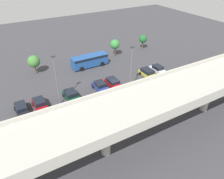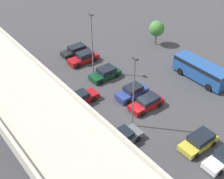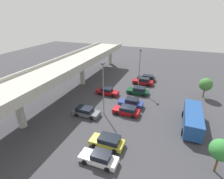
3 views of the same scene
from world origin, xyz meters
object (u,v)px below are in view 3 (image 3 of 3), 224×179
Objects in this scene: shuttle_bus at (193,118)px; lamp_post_mid_lot at (139,67)px; parked_car_8 at (147,78)px; tree_front_right at (206,85)px; lamp_post_near_aisle at (103,86)px; parked_car_6 at (138,91)px; parked_car_5 at (107,91)px; parked_car_3 at (127,110)px; parked_car_1 at (108,141)px; parked_car_4 at (131,103)px; parked_car_7 at (143,81)px; tree_front_centre at (221,150)px; parked_car_2 at (86,112)px; parked_car_0 at (99,158)px.

lamp_post_mid_lot reaches higher than shuttle_bus.
shuttle_bus is (-16.72, -10.00, 0.86)m from parked_car_8.
lamp_post_near_aisle is at bearing 128.49° from tree_front_right.
parked_car_6 is at bearing -129.36° from shuttle_bus.
lamp_post_mid_lot is at bearing 82.63° from parked_car_8.
shuttle_bus is (-5.69, -16.22, 0.87)m from parked_car_5.
parked_car_3 reaches higher than parked_car_8.
parked_car_1 is 0.49× the size of lamp_post_near_aisle.
parked_car_4 reaches higher than parked_car_5.
tree_front_centre reaches higher than parked_car_7.
tree_front_centre reaches higher than parked_car_5.
parked_car_1 is at bearing 147.09° from tree_front_right.
parked_car_5 is 1.14× the size of tree_front_right.
lamp_post_mid_lot is (-6.04, 0.78, 4.46)m from parked_car_8.
shuttle_bus reaches higher than parked_car_7.
parked_car_2 is 6.89m from parked_car_3.
parked_car_5 reaches higher than parked_car_2.
shuttle_bus is 15.60m from lamp_post_mid_lot.
parked_car_0 is 13.04m from tree_front_centre.
parked_car_2 is at bearing 127.16° from tree_front_right.
shuttle_bus is (0.15, -10.23, 0.85)m from parked_car_3.
parked_car_8 is at bearing -7.37° from lamp_post_mid_lot.
shuttle_bus reaches higher than parked_car_5.
parked_car_3 is (2.83, -6.28, -0.01)m from parked_car_2.
parked_car_5 is at bearing 54.12° from parked_car_7.
parked_car_4 is at bearing 90.44° from parked_car_7.
lamp_post_near_aisle is at bearing 49.10° from parked_car_4.
shuttle_bus reaches higher than parked_car_6.
lamp_post_near_aisle is at bearing -83.54° from shuttle_bus.
tree_front_right is at bearing -86.67° from lamp_post_mid_lot.
lamp_post_mid_lot is 2.12× the size of tree_front_centre.
parked_car_2 is 23.98m from tree_front_right.
parked_car_8 is (8.31, -0.24, -0.01)m from parked_car_6.
parked_car_6 is at bearing -166.69° from lamp_post_mid_lot.
parked_car_8 is at bearing -90.37° from parked_car_0.
parked_car_3 is 1.01× the size of parked_car_6.
lamp_post_mid_lot is at bearing -85.97° from parked_car_4.
parked_car_6 is at bearing 61.16° from parked_car_2.
parked_car_3 is at bearing 89.23° from parked_car_8.
lamp_post_near_aisle is at bearing 165.95° from lamp_post_mid_lot.
parked_car_8 is (19.69, -6.51, -0.02)m from parked_car_2.
tree_front_right is at bearing -137.71° from parked_car_3.
parked_car_8 is at bearing -90.87° from parked_car_4.
parked_car_8 is 0.50× the size of lamp_post_mid_lot.
lamp_post_near_aisle is 12.62m from lamp_post_mid_lot.
tree_front_centre is at bearing 119.83° from parked_car_7.
shuttle_bus is 0.91× the size of lamp_post_mid_lot.
parked_car_0 is 1.02× the size of parked_car_1.
lamp_post_near_aisle is (1.41, -2.67, 4.51)m from parked_car_2.
parked_car_1 is 8.27m from parked_car_3.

